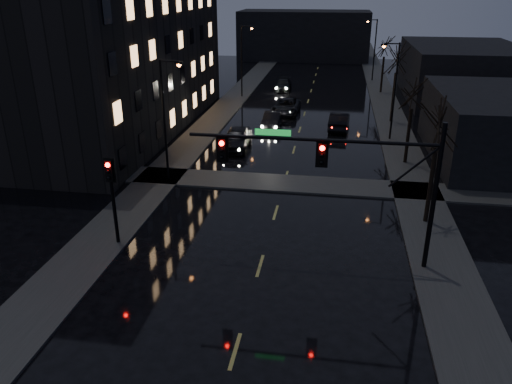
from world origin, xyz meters
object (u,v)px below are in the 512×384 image
at_px(oncoming_car_b, 272,120).
at_px(oncoming_car_a, 237,138).
at_px(lead_car, 339,121).
at_px(oncoming_car_c, 286,106).
at_px(oncoming_car_d, 283,85).

bearing_deg(oncoming_car_b, oncoming_car_a, -105.20).
bearing_deg(lead_car, oncoming_car_a, 45.21).
height_order(oncoming_car_b, oncoming_car_c, oncoming_car_c).
bearing_deg(lead_car, oncoming_car_d, -64.07).
distance_m(oncoming_car_b, lead_car, 6.11).
height_order(oncoming_car_a, oncoming_car_b, oncoming_car_a).
height_order(oncoming_car_d, lead_car, lead_car).
bearing_deg(oncoming_car_b, oncoming_car_d, 94.19).
bearing_deg(oncoming_car_d, lead_car, -68.99).
bearing_deg(oncoming_car_c, lead_car, -40.95).
relative_size(oncoming_car_b, oncoming_car_c, 0.78).
xyz_separation_m(oncoming_car_c, oncoming_car_d, (-1.61, 12.10, -0.10)).
xyz_separation_m(oncoming_car_a, oncoming_car_c, (2.71, 12.23, -0.09)).
distance_m(oncoming_car_a, oncoming_car_b, 7.02).
height_order(oncoming_car_b, lead_car, lead_car).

